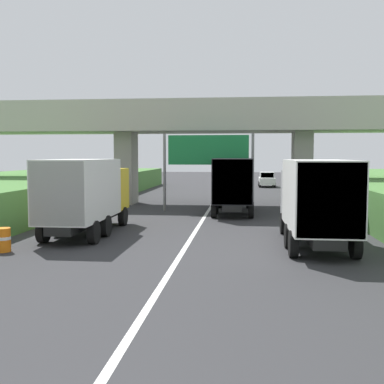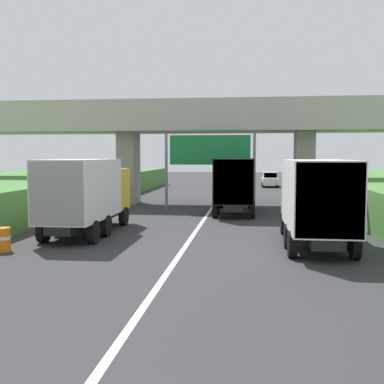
{
  "view_description": "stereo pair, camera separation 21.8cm",
  "coord_description": "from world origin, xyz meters",
  "px_view_note": "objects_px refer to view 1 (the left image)",
  "views": [
    {
      "loc": [
        2.22,
        -3.51,
        3.6
      ],
      "look_at": [
        0.0,
        16.95,
        2.0
      ],
      "focal_mm": 43.8,
      "sensor_mm": 36.0,
      "label": 1
    },
    {
      "loc": [
        2.44,
        -3.49,
        3.6
      ],
      "look_at": [
        0.0,
        16.95,
        2.0
      ],
      "focal_mm": 43.8,
      "sensor_mm": 36.0,
      "label": 2
    }
  ],
  "objects_px": {
    "overhead_highway_sign": "(208,155)",
    "speed_limit_sign": "(351,200)",
    "truck_yellow": "(86,192)",
    "construction_barrel_2": "(58,221)",
    "construction_barrel_4": "(115,201)",
    "truck_silver": "(315,198)",
    "car_white": "(267,179)",
    "construction_barrel_1": "(3,240)",
    "truck_black": "(233,182)",
    "construction_barrel_3": "(89,209)"
  },
  "relations": [
    {
      "from": "speed_limit_sign",
      "to": "truck_silver",
      "type": "bearing_deg",
      "value": -119.54
    },
    {
      "from": "overhead_highway_sign",
      "to": "construction_barrel_4",
      "type": "bearing_deg",
      "value": 168.19
    },
    {
      "from": "overhead_highway_sign",
      "to": "speed_limit_sign",
      "type": "xyz_separation_m",
      "value": [
        7.4,
        -7.17,
        -2.2
      ]
    },
    {
      "from": "construction_barrel_1",
      "to": "construction_barrel_3",
      "type": "distance_m",
      "value": 10.05
    },
    {
      "from": "truck_yellow",
      "to": "construction_barrel_2",
      "type": "height_order",
      "value": "truck_yellow"
    },
    {
      "from": "truck_black",
      "to": "construction_barrel_2",
      "type": "bearing_deg",
      "value": -136.67
    },
    {
      "from": "overhead_highway_sign",
      "to": "construction_barrel_2",
      "type": "relative_size",
      "value": 6.53
    },
    {
      "from": "speed_limit_sign",
      "to": "car_white",
      "type": "relative_size",
      "value": 0.54
    },
    {
      "from": "truck_black",
      "to": "construction_barrel_2",
      "type": "xyz_separation_m",
      "value": [
        -8.23,
        -7.76,
        -1.47
      ]
    },
    {
      "from": "speed_limit_sign",
      "to": "car_white",
      "type": "bearing_deg",
      "value": 94.33
    },
    {
      "from": "truck_black",
      "to": "construction_barrel_3",
      "type": "distance_m",
      "value": 8.95
    },
    {
      "from": "truck_silver",
      "to": "construction_barrel_4",
      "type": "distance_m",
      "value": 17.26
    },
    {
      "from": "speed_limit_sign",
      "to": "truck_black",
      "type": "distance_m",
      "value": 8.52
    },
    {
      "from": "truck_yellow",
      "to": "car_white",
      "type": "bearing_deg",
      "value": 73.84
    },
    {
      "from": "car_white",
      "to": "construction_barrel_1",
      "type": "relative_size",
      "value": 4.56
    },
    {
      "from": "speed_limit_sign",
      "to": "construction_barrel_2",
      "type": "distance_m",
      "value": 14.1
    },
    {
      "from": "car_white",
      "to": "construction_barrel_2",
      "type": "xyz_separation_m",
      "value": [
        -11.58,
        -33.21,
        -0.4
      ]
    },
    {
      "from": "truck_yellow",
      "to": "construction_barrel_2",
      "type": "xyz_separation_m",
      "value": [
        -1.71,
        0.87,
        -1.47
      ]
    },
    {
      "from": "construction_barrel_2",
      "to": "construction_barrel_3",
      "type": "xyz_separation_m",
      "value": [
        -0.16,
        5.02,
        0.0
      ]
    },
    {
      "from": "car_white",
      "to": "construction_barrel_4",
      "type": "bearing_deg",
      "value": -116.59
    },
    {
      "from": "construction_barrel_1",
      "to": "construction_barrel_4",
      "type": "distance_m",
      "value": 15.07
    },
    {
      "from": "overhead_highway_sign",
      "to": "construction_barrel_2",
      "type": "distance_m",
      "value": 11.35
    },
    {
      "from": "truck_black",
      "to": "truck_silver",
      "type": "relative_size",
      "value": 1.0
    },
    {
      "from": "construction_barrel_2",
      "to": "construction_barrel_3",
      "type": "height_order",
      "value": "same"
    },
    {
      "from": "speed_limit_sign",
      "to": "truck_yellow",
      "type": "relative_size",
      "value": 0.31
    },
    {
      "from": "truck_silver",
      "to": "construction_barrel_4",
      "type": "xyz_separation_m",
      "value": [
        -11.69,
        12.62,
        -1.47
      ]
    },
    {
      "from": "construction_barrel_1",
      "to": "construction_barrel_3",
      "type": "relative_size",
      "value": 1.0
    },
    {
      "from": "car_white",
      "to": "construction_barrel_1",
      "type": "distance_m",
      "value": 39.98
    },
    {
      "from": "car_white",
      "to": "construction_barrel_4",
      "type": "xyz_separation_m",
      "value": [
        -11.59,
        -23.16,
        -0.4
      ]
    },
    {
      "from": "truck_silver",
      "to": "construction_barrel_2",
      "type": "height_order",
      "value": "truck_silver"
    },
    {
      "from": "truck_yellow",
      "to": "construction_barrel_1",
      "type": "relative_size",
      "value": 8.11
    },
    {
      "from": "truck_black",
      "to": "construction_barrel_4",
      "type": "bearing_deg",
      "value": 164.51
    },
    {
      "from": "truck_yellow",
      "to": "construction_barrel_4",
      "type": "relative_size",
      "value": 8.11
    },
    {
      "from": "car_white",
      "to": "construction_barrel_1",
      "type": "height_order",
      "value": "car_white"
    },
    {
      "from": "overhead_highway_sign",
      "to": "speed_limit_sign",
      "type": "relative_size",
      "value": 2.64
    },
    {
      "from": "truck_yellow",
      "to": "car_white",
      "type": "height_order",
      "value": "truck_yellow"
    },
    {
      "from": "truck_yellow",
      "to": "construction_barrel_3",
      "type": "distance_m",
      "value": 6.36
    },
    {
      "from": "construction_barrel_4",
      "to": "construction_barrel_2",
      "type": "bearing_deg",
      "value": -89.93
    },
    {
      "from": "construction_barrel_2",
      "to": "construction_barrel_3",
      "type": "bearing_deg",
      "value": 91.8
    },
    {
      "from": "truck_black",
      "to": "truck_yellow",
      "type": "bearing_deg",
      "value": -127.06
    },
    {
      "from": "car_white",
      "to": "construction_barrel_4",
      "type": "relative_size",
      "value": 4.56
    },
    {
      "from": "truck_silver",
      "to": "car_white",
      "type": "xyz_separation_m",
      "value": [
        -0.1,
        35.78,
        -1.08
      ]
    },
    {
      "from": "speed_limit_sign",
      "to": "construction_barrel_1",
      "type": "height_order",
      "value": "speed_limit_sign"
    },
    {
      "from": "construction_barrel_1",
      "to": "car_white",
      "type": "bearing_deg",
      "value": 72.99
    },
    {
      "from": "truck_yellow",
      "to": "car_white",
      "type": "xyz_separation_m",
      "value": [
        9.88,
        34.08,
        -1.08
      ]
    },
    {
      "from": "car_white",
      "to": "construction_barrel_2",
      "type": "height_order",
      "value": "car_white"
    },
    {
      "from": "overhead_highway_sign",
      "to": "car_white",
      "type": "xyz_separation_m",
      "value": [
        5.0,
        24.54,
        -2.82
      ]
    },
    {
      "from": "truck_yellow",
      "to": "construction_barrel_3",
      "type": "bearing_deg",
      "value": 107.54
    },
    {
      "from": "construction_barrel_3",
      "to": "construction_barrel_4",
      "type": "xyz_separation_m",
      "value": [
        0.15,
        5.02,
        0.0
      ]
    },
    {
      "from": "overhead_highway_sign",
      "to": "construction_barrel_4",
      "type": "height_order",
      "value": "overhead_highway_sign"
    }
  ]
}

